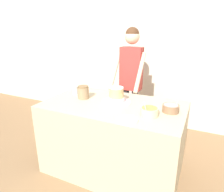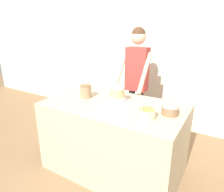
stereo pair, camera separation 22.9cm
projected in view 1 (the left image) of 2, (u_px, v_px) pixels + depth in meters
The scene contains 9 objects.
wall_back at pixel (150, 55), 3.62m from camera, with size 10.00×0.05×2.60m.
counter at pixel (113, 137), 2.51m from camera, with size 1.66×0.95×0.91m.
person_baker at pixel (131, 72), 3.02m from camera, with size 0.44×0.48×1.78m.
cake at pixel (116, 96), 2.40m from camera, with size 0.36×0.36×0.19m.
frosting_bowl_pink at pixel (171, 108), 2.13m from camera, with size 0.18×0.18×0.19m.
frosting_bowl_olive at pixel (149, 111), 2.04m from camera, with size 0.19×0.19×0.17m.
drinking_glass at pixel (75, 91), 2.68m from camera, with size 0.07×0.07×0.12m.
ceramic_plate at pixel (127, 120), 1.94m from camera, with size 0.22×0.22×0.01m.
stoneware_jar at pixel (83, 92), 2.54m from camera, with size 0.14×0.14×0.16m.
Camera 1 is at (0.92, -1.54, 1.75)m, focal length 32.00 mm.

